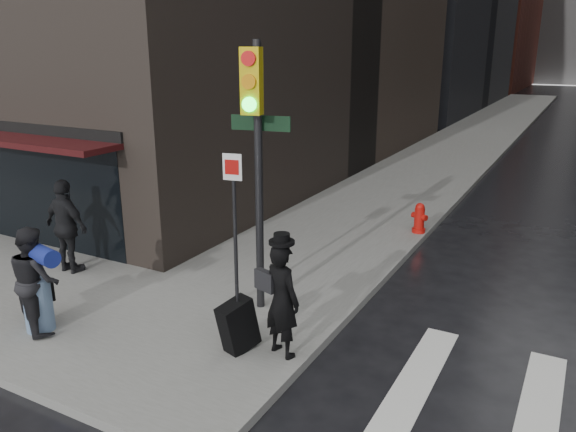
% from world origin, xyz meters
% --- Properties ---
extents(ground, '(140.00, 140.00, 0.00)m').
position_xyz_m(ground, '(0.00, 0.00, 0.00)').
color(ground, black).
rests_on(ground, ground).
extents(sidewalk_left, '(4.00, 50.00, 0.15)m').
position_xyz_m(sidewalk_left, '(0.00, 27.00, 0.07)').
color(sidewalk_left, slate).
rests_on(sidewalk_left, ground).
extents(man_overcoat, '(1.22, 0.88, 1.91)m').
position_xyz_m(man_overcoat, '(1.47, 0.38, 0.95)').
color(man_overcoat, black).
rests_on(man_overcoat, ground).
extents(man_jeans, '(1.19, 1.01, 1.73)m').
position_xyz_m(man_jeans, '(-2.18, -0.76, 1.02)').
color(man_jeans, black).
rests_on(man_jeans, ground).
extents(man_greycoat, '(1.14, 0.52, 1.90)m').
position_xyz_m(man_greycoat, '(-3.70, 1.18, 1.10)').
color(man_greycoat, black).
rests_on(man_greycoat, ground).
extents(traffic_light, '(1.10, 0.59, 4.48)m').
position_xyz_m(traffic_light, '(0.48, 1.53, 3.04)').
color(traffic_light, black).
rests_on(traffic_light, ground).
extents(fire_hydrant, '(0.43, 0.32, 0.74)m').
position_xyz_m(fire_hydrant, '(1.80, 6.98, 0.48)').
color(fire_hydrant, '#B5100B').
rests_on(fire_hydrant, ground).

